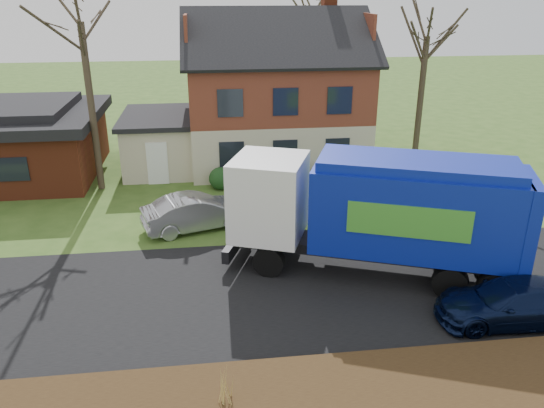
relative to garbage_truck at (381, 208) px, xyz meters
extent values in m
plane|color=#33531B|center=(-3.73, -0.86, -2.35)|extent=(120.00, 120.00, 0.00)
cube|color=black|center=(-3.73, -0.86, -2.34)|extent=(80.00, 7.00, 0.02)
cube|color=#C2B79C|center=(-1.73, 13.14, -1.00)|extent=(9.00, 7.50, 2.70)
cube|color=#542518|center=(-1.73, 13.14, 1.75)|extent=(9.00, 7.50, 2.80)
cube|color=#C2B79C|center=(-7.93, 12.64, -1.05)|extent=(3.50, 5.50, 2.60)
cube|color=black|center=(-7.93, 12.64, 0.37)|extent=(3.90, 5.90, 0.24)
cube|color=maroon|center=(-15.73, 12.14, -0.95)|extent=(9.00, 7.50, 2.80)
cylinder|color=black|center=(-3.63, 0.25, -1.83)|extent=(1.10, 0.70, 1.05)
cylinder|color=black|center=(-2.87, 2.23, -1.83)|extent=(1.10, 0.70, 1.05)
cylinder|color=black|center=(1.74, -1.80, -1.83)|extent=(1.10, 0.70, 1.05)
cylinder|color=black|center=(2.49, 0.18, -1.83)|extent=(1.10, 0.70, 1.05)
cylinder|color=black|center=(2.96, -2.26, -1.83)|extent=(1.10, 0.70, 1.05)
cylinder|color=black|center=(3.72, -0.29, -1.83)|extent=(1.10, 0.70, 1.05)
cube|color=black|center=(0.05, -0.02, -1.50)|extent=(8.52, 4.22, 0.35)
cube|color=white|center=(-3.48, 1.33, 0.07)|extent=(3.06, 3.18, 2.72)
cube|color=black|center=(-4.52, 1.72, 0.22)|extent=(0.87, 2.10, 0.91)
cube|color=black|center=(-4.61, 1.76, -1.80)|extent=(1.13, 2.44, 0.45)
cube|color=#0C1C91|center=(0.94, -0.36, 0.07)|extent=(6.83, 4.62, 2.72)
cube|color=#0C1C91|center=(0.94, -0.36, 1.58)|extent=(6.44, 4.23, 0.30)
cube|color=#0C1C91|center=(4.00, -1.53, -0.03)|extent=(1.25, 2.53, 2.92)
cube|color=#3C8D2E|center=(0.34, -1.50, 0.17)|extent=(3.40, 1.33, 1.01)
cube|color=#3C8D2E|center=(1.25, 0.89, 0.17)|extent=(3.40, 1.33, 1.01)
imported|color=#A7AAAF|center=(-6.02, 4.36, -1.65)|extent=(4.52, 2.69, 1.41)
imported|color=black|center=(2.98, -3.22, -1.72)|extent=(4.43, 2.03, 1.26)
cylinder|color=#433728|center=(-10.63, 9.58, 1.46)|extent=(0.32, 0.32, 7.63)
cylinder|color=#3C3224|center=(5.30, 10.37, 1.05)|extent=(0.31, 0.31, 6.81)
cylinder|color=#423928|center=(1.60, 19.90, 1.54)|extent=(0.30, 0.30, 7.79)
cone|color=tan|center=(-5.29, -5.77, -1.63)|extent=(0.04, 0.04, 0.85)
cone|color=tan|center=(-5.43, -5.77, -1.63)|extent=(0.04, 0.04, 0.85)
cone|color=tan|center=(-5.16, -5.77, -1.63)|extent=(0.04, 0.04, 0.85)
cone|color=tan|center=(-5.29, -5.66, -1.63)|extent=(0.04, 0.04, 0.85)
cone|color=tan|center=(-5.29, -5.87, -1.63)|extent=(0.04, 0.04, 0.85)
camera|label=1|loc=(-5.45, -15.21, 6.57)|focal=35.00mm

